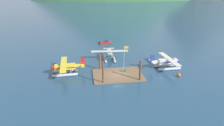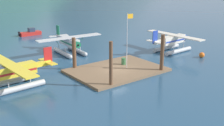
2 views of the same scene
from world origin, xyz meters
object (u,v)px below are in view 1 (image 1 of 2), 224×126
at_px(flagpole, 125,57).
at_px(seaplane_yellow_port_fwd, 65,68).
at_px(mooring_buoy, 179,75).
at_px(seaplane_silver_bow_centre, 110,54).
at_px(boat_red_open_north, 106,42).
at_px(seaplane_cream_stbd_fwd, 168,63).
at_px(fuel_drum, 125,70).

xyz_separation_m(flagpole, seaplane_yellow_port_fwd, (-13.68, 2.78, -3.02)).
height_order(mooring_buoy, seaplane_silver_bow_centre, seaplane_silver_bow_centre).
xyz_separation_m(mooring_buoy, boat_red_open_north, (-13.45, 31.29, 0.08)).
distance_m(flagpole, seaplane_yellow_port_fwd, 14.28).
bearing_deg(flagpole, seaplane_cream_stbd_fwd, 13.09).
relative_size(flagpole, seaplane_yellow_port_fwd, 0.67).
relative_size(fuel_drum, seaplane_yellow_port_fwd, 0.08).
bearing_deg(fuel_drum, mooring_buoy, -17.24).
xyz_separation_m(fuel_drum, seaplane_yellow_port_fwd, (-14.18, 1.43, 0.84)).
bearing_deg(mooring_buoy, flagpole, 169.26).
relative_size(seaplane_yellow_port_fwd, boat_red_open_north, 2.14).
bearing_deg(fuel_drum, boat_red_open_north, 93.07).
distance_m(mooring_buoy, seaplane_silver_bow_centre, 20.03).
bearing_deg(mooring_buoy, seaplane_yellow_port_fwd, 168.87).
bearing_deg(boat_red_open_north, mooring_buoy, -66.74).
bearing_deg(seaplane_silver_bow_centre, boat_red_open_north, 86.96).
bearing_deg(fuel_drum, seaplane_cream_stbd_fwd, 7.03).
xyz_separation_m(fuel_drum, boat_red_open_north, (-1.48, 27.57, -0.25)).
height_order(seaplane_yellow_port_fwd, seaplane_silver_bow_centre, same).
bearing_deg(seaplane_cream_stbd_fwd, fuel_drum, -172.97).
bearing_deg(seaplane_silver_bow_centre, seaplane_cream_stbd_fwd, -32.66).
distance_m(mooring_buoy, seaplane_yellow_port_fwd, 26.68).
distance_m(flagpole, seaplane_silver_bow_centre, 12.07).
relative_size(fuel_drum, boat_red_open_north, 0.18).
bearing_deg(seaplane_yellow_port_fwd, seaplane_silver_bow_centre, 36.62).
height_order(seaplane_yellow_port_fwd, seaplane_cream_stbd_fwd, same).
height_order(fuel_drum, mooring_buoy, fuel_drum).
bearing_deg(boat_red_open_north, flagpole, -88.05).
bearing_deg(seaplane_yellow_port_fwd, seaplane_cream_stbd_fwd, -0.07).
height_order(flagpole, mooring_buoy, flagpole).
bearing_deg(fuel_drum, seaplane_yellow_port_fwd, 174.25).
distance_m(seaplane_cream_stbd_fwd, boat_red_open_north, 29.15).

